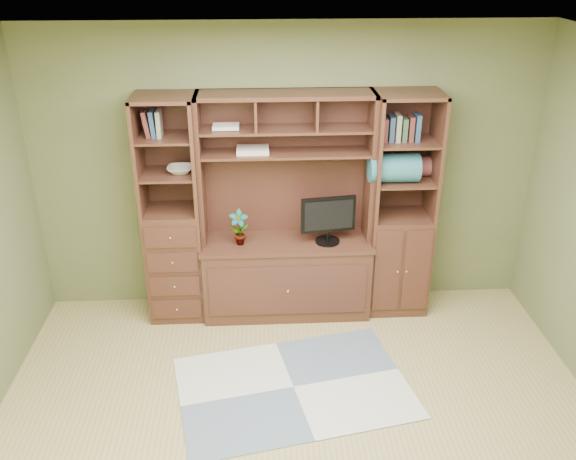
{
  "coord_description": "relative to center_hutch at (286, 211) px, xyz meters",
  "views": [
    {
      "loc": [
        -0.27,
        -3.14,
        3.19
      ],
      "look_at": [
        -0.03,
        1.2,
        1.1
      ],
      "focal_mm": 38.0,
      "sensor_mm": 36.0,
      "label": 1
    }
  ],
  "objects": [
    {
      "name": "room",
      "position": [
        0.02,
        -1.73,
        0.28
      ],
      "size": [
        4.6,
        4.1,
        2.64
      ],
      "color": "tan",
      "rests_on": "ground"
    },
    {
      "name": "center_hutch",
      "position": [
        0.0,
        0.0,
        0.0
      ],
      "size": [
        1.54,
        0.53,
        2.05
      ],
      "primitive_type": "cube",
      "color": "#462518",
      "rests_on": "ground"
    },
    {
      "name": "left_tower",
      "position": [
        -1.0,
        0.04,
        0.0
      ],
      "size": [
        0.5,
        0.45,
        2.05
      ],
      "primitive_type": "cube",
      "color": "#462518",
      "rests_on": "ground"
    },
    {
      "name": "right_tower",
      "position": [
        1.02,
        0.04,
        0.0
      ],
      "size": [
        0.55,
        0.45,
        2.05
      ],
      "primitive_type": "cube",
      "color": "#462518",
      "rests_on": "ground"
    },
    {
      "name": "rug",
      "position": [
        -0.0,
        -1.11,
        -1.02
      ],
      "size": [
        1.97,
        1.51,
        0.01
      ],
      "primitive_type": "cube",
      "rotation": [
        0.0,
        0.0,
        0.2
      ],
      "color": "#9FA4A5",
      "rests_on": "ground"
    },
    {
      "name": "monitor",
      "position": [
        0.37,
        -0.03,
        0.0
      ],
      "size": [
        0.51,
        0.28,
        0.6
      ],
      "primitive_type": "cube",
      "rotation": [
        0.0,
        0.0,
        0.14
      ],
      "color": "black",
      "rests_on": "center_hutch"
    },
    {
      "name": "orchid",
      "position": [
        -0.42,
        -0.03,
        -0.13
      ],
      "size": [
        0.17,
        0.12,
        0.32
      ],
      "primitive_type": "imported",
      "color": "#A94839",
      "rests_on": "center_hutch"
    },
    {
      "name": "magazines",
      "position": [
        -0.28,
        0.09,
        0.54
      ],
      "size": [
        0.27,
        0.2,
        0.04
      ],
      "primitive_type": "cube",
      "color": "beige",
      "rests_on": "center_hutch"
    },
    {
      "name": "bowl",
      "position": [
        -0.9,
        0.04,
        0.39
      ],
      "size": [
        0.22,
        0.22,
        0.05
      ],
      "primitive_type": "imported",
      "color": "beige",
      "rests_on": "left_tower"
    },
    {
      "name": "blanket_teal",
      "position": [
        0.92,
        -0.01,
        0.39
      ],
      "size": [
        0.43,
        0.25,
        0.25
      ],
      "primitive_type": "cube",
      "color": "#2A6970",
      "rests_on": "right_tower"
    },
    {
      "name": "blanket_red",
      "position": [
        1.11,
        0.12,
        0.35
      ],
      "size": [
        0.31,
        0.17,
        0.17
      ],
      "primitive_type": "cube",
      "color": "brown",
      "rests_on": "right_tower"
    }
  ]
}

